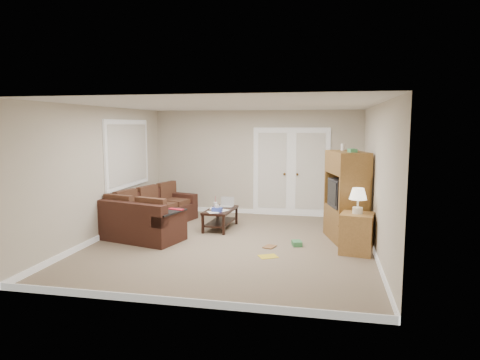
% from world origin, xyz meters
% --- Properties ---
extents(floor, '(5.50, 5.50, 0.00)m').
position_xyz_m(floor, '(0.00, 0.00, 0.00)').
color(floor, gray).
rests_on(floor, ground).
extents(ceiling, '(5.00, 5.50, 0.02)m').
position_xyz_m(ceiling, '(0.00, 0.00, 2.50)').
color(ceiling, silver).
rests_on(ceiling, wall_back).
extents(wall_left, '(0.02, 5.50, 2.50)m').
position_xyz_m(wall_left, '(-2.50, 0.00, 1.25)').
color(wall_left, beige).
rests_on(wall_left, floor).
extents(wall_right, '(0.02, 5.50, 2.50)m').
position_xyz_m(wall_right, '(2.50, 0.00, 1.25)').
color(wall_right, beige).
rests_on(wall_right, floor).
extents(wall_back, '(5.00, 0.02, 2.50)m').
position_xyz_m(wall_back, '(0.00, 2.75, 1.25)').
color(wall_back, beige).
rests_on(wall_back, floor).
extents(wall_front, '(5.00, 0.02, 2.50)m').
position_xyz_m(wall_front, '(0.00, -2.75, 1.25)').
color(wall_front, beige).
rests_on(wall_front, floor).
extents(baseboards, '(5.00, 5.50, 0.10)m').
position_xyz_m(baseboards, '(0.00, 0.00, 0.05)').
color(baseboards, white).
rests_on(baseboards, floor).
extents(french_doors, '(1.80, 0.05, 2.13)m').
position_xyz_m(french_doors, '(0.85, 2.71, 1.04)').
color(french_doors, white).
rests_on(french_doors, floor).
extents(window_left, '(0.05, 1.92, 1.42)m').
position_xyz_m(window_left, '(-2.46, 1.00, 1.55)').
color(window_left, white).
rests_on(window_left, wall_left).
extents(sectional_sofa, '(1.79, 2.80, 0.76)m').
position_xyz_m(sectional_sofa, '(-1.84, 0.58, 0.30)').
color(sectional_sofa, '#3C1F17').
rests_on(sectional_sofa, floor).
extents(coffee_table, '(0.57, 1.05, 0.70)m').
position_xyz_m(coffee_table, '(-0.47, 1.10, 0.23)').
color(coffee_table, black).
rests_on(coffee_table, floor).
extents(tv_armoire, '(0.83, 1.16, 1.80)m').
position_xyz_m(tv_armoire, '(2.05, 0.73, 0.84)').
color(tv_armoire, brown).
rests_on(tv_armoire, floor).
extents(side_cabinet, '(0.61, 0.61, 1.11)m').
position_xyz_m(side_cabinet, '(2.20, -0.12, 0.40)').
color(side_cabinet, '#A6763C').
rests_on(side_cabinet, floor).
extents(space_heater, '(0.14, 0.13, 0.32)m').
position_xyz_m(space_heater, '(1.75, 2.45, 0.16)').
color(space_heater, silver).
rests_on(space_heater, floor).
extents(floor_magazine, '(0.37, 0.35, 0.01)m').
position_xyz_m(floor_magazine, '(0.77, -0.62, 0.00)').
color(floor_magazine, gold).
rests_on(floor_magazine, floor).
extents(floor_greenbox, '(0.21, 0.25, 0.09)m').
position_xyz_m(floor_greenbox, '(1.18, 0.13, 0.04)').
color(floor_greenbox, '#3C844D').
rests_on(floor_greenbox, floor).
extents(floor_book, '(0.25, 0.29, 0.02)m').
position_xyz_m(floor_book, '(0.63, -0.04, 0.01)').
color(floor_book, brown).
rests_on(floor_book, floor).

